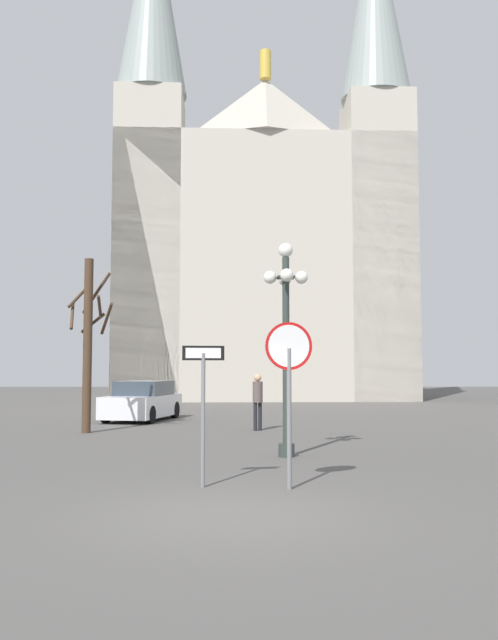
% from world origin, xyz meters
% --- Properties ---
extents(ground_plane, '(120.00, 120.00, 0.00)m').
position_xyz_m(ground_plane, '(0.00, 0.00, 0.00)').
color(ground_plane, '#514F4C').
extents(cathedral, '(18.73, 11.20, 33.05)m').
position_xyz_m(cathedral, '(1.46, 33.25, 10.56)').
color(cathedral, '#BCB5A5').
rests_on(cathedral, ground).
extents(stop_sign, '(0.79, 0.19, 2.75)m').
position_xyz_m(stop_sign, '(0.96, 1.89, 1.94)').
color(stop_sign, slate).
rests_on(stop_sign, ground).
extents(one_way_arrow_sign, '(0.71, 0.15, 2.36)m').
position_xyz_m(one_way_arrow_sign, '(-0.48, 2.09, 1.52)').
color(one_way_arrow_sign, slate).
rests_on(one_way_arrow_sign, ground).
extents(street_lamp, '(1.02, 1.02, 4.84)m').
position_xyz_m(street_lamp, '(1.17, 5.80, 2.93)').
color(street_lamp, '#2D3833').
rests_on(street_lamp, ground).
extents(bare_tree, '(1.49, 1.44, 5.39)m').
position_xyz_m(bare_tree, '(-4.62, 11.25, 2.86)').
color(bare_tree, '#473323').
rests_on(bare_tree, ground).
extents(parked_car_near_white, '(2.68, 4.44, 1.49)m').
position_xyz_m(parked_car_near_white, '(-3.64, 16.06, 0.70)').
color(parked_car_near_white, silver).
rests_on(parked_car_near_white, ground).
extents(pedestrian_walking, '(0.32, 0.32, 1.79)m').
position_xyz_m(pedestrian_walking, '(0.66, 11.90, 1.09)').
color(pedestrian_walking, black).
rests_on(pedestrian_walking, ground).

